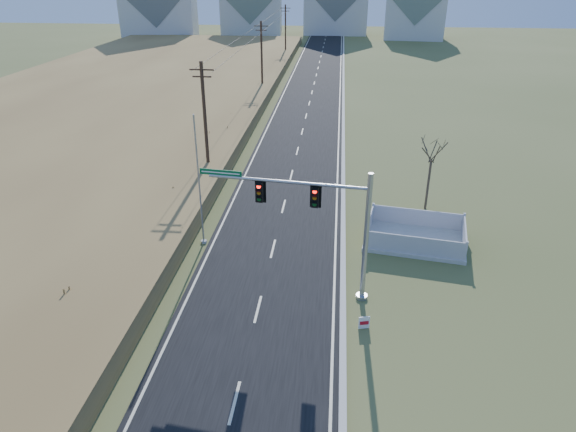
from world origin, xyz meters
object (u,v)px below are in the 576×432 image
object	(u,v)px
fence_enclosure	(415,238)
bare_tree	(433,149)
traffic_signal_mast	(328,220)
open_sign	(364,323)
flagpole	(200,195)

from	to	relation	value
fence_enclosure	bare_tree	xyz separation A→B (m)	(1.33, 4.99, 4.04)
traffic_signal_mast	fence_enclosure	world-z (taller)	traffic_signal_mast
open_sign	flagpole	size ratio (longest dim) A/B	0.08
flagpole	bare_tree	world-z (taller)	flagpole
open_sign	flagpole	bearing A→B (deg)	128.57
traffic_signal_mast	bare_tree	bearing A→B (deg)	66.23
flagpole	bare_tree	bearing A→B (deg)	24.04
fence_enclosure	open_sign	world-z (taller)	fence_enclosure
traffic_signal_mast	open_sign	size ratio (longest dim) A/B	13.09
traffic_signal_mast	fence_enclosure	xyz separation A→B (m)	(5.23, 5.98, -3.94)
open_sign	traffic_signal_mast	bearing A→B (deg)	111.16
flagpole	bare_tree	distance (m)	15.51
open_sign	bare_tree	xyz separation A→B (m)	(4.71, 13.65, 3.97)
flagpole	traffic_signal_mast	bearing A→B (deg)	-31.66
traffic_signal_mast	open_sign	bearing A→B (deg)	-48.24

